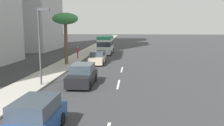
{
  "coord_description": "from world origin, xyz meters",
  "views": [
    {
      "loc": [
        -4.46,
        -1.07,
        4.85
      ],
      "look_at": [
        17.46,
        0.74,
        1.41
      ],
      "focal_mm": 38.47,
      "sensor_mm": 36.0,
      "label": 1
    }
  ],
  "objects_px": {
    "pedestrian_near_lamp": "(78,52)",
    "street_lamp": "(41,37)",
    "palm_tree": "(65,20)",
    "car_lead": "(98,58)",
    "minibus_second": "(106,44)",
    "car_fourth": "(82,75)",
    "car_third": "(34,120)"
  },
  "relations": [
    {
      "from": "car_fourth",
      "to": "street_lamp",
      "type": "bearing_deg",
      "value": -75.44
    },
    {
      "from": "car_fourth",
      "to": "palm_tree",
      "type": "bearing_deg",
      "value": -157.43
    },
    {
      "from": "pedestrian_near_lamp",
      "to": "palm_tree",
      "type": "distance_m",
      "value": 6.71
    },
    {
      "from": "car_lead",
      "to": "car_third",
      "type": "bearing_deg",
      "value": 0.35
    },
    {
      "from": "minibus_second",
      "to": "palm_tree",
      "type": "bearing_deg",
      "value": -16.08
    },
    {
      "from": "minibus_second",
      "to": "car_third",
      "type": "relative_size",
      "value": 1.44
    },
    {
      "from": "car_lead",
      "to": "pedestrian_near_lamp",
      "type": "xyz_separation_m",
      "value": [
        3.61,
        3.43,
        0.33
      ]
    },
    {
      "from": "pedestrian_near_lamp",
      "to": "palm_tree",
      "type": "bearing_deg",
      "value": 18.5
    },
    {
      "from": "car_fourth",
      "to": "minibus_second",
      "type": "bearing_deg",
      "value": -178.79
    },
    {
      "from": "car_fourth",
      "to": "palm_tree",
      "type": "xyz_separation_m",
      "value": [
        9.6,
        3.99,
        4.69
      ]
    },
    {
      "from": "car_lead",
      "to": "pedestrian_near_lamp",
      "type": "distance_m",
      "value": 4.99
    },
    {
      "from": "car_third",
      "to": "car_fourth",
      "type": "height_order",
      "value": "car_fourth"
    },
    {
      "from": "car_lead",
      "to": "street_lamp",
      "type": "distance_m",
      "value": 12.59
    },
    {
      "from": "palm_tree",
      "to": "pedestrian_near_lamp",
      "type": "bearing_deg",
      "value": -2.99
    },
    {
      "from": "minibus_second",
      "to": "palm_tree",
      "type": "height_order",
      "value": "palm_tree"
    },
    {
      "from": "car_fourth",
      "to": "pedestrian_near_lamp",
      "type": "distance_m",
      "value": 15.13
    },
    {
      "from": "car_fourth",
      "to": "palm_tree",
      "type": "height_order",
      "value": "palm_tree"
    },
    {
      "from": "car_lead",
      "to": "car_fourth",
      "type": "distance_m",
      "value": 11.06
    },
    {
      "from": "minibus_second",
      "to": "street_lamp",
      "type": "xyz_separation_m",
      "value": [
        -22.65,
        2.62,
        2.29
      ]
    },
    {
      "from": "car_third",
      "to": "pedestrian_near_lamp",
      "type": "bearing_deg",
      "value": -171.62
    },
    {
      "from": "pedestrian_near_lamp",
      "to": "street_lamp",
      "type": "height_order",
      "value": "street_lamp"
    },
    {
      "from": "pedestrian_near_lamp",
      "to": "car_fourth",
      "type": "bearing_deg",
      "value": 35.74
    },
    {
      "from": "car_fourth",
      "to": "pedestrian_near_lamp",
      "type": "xyz_separation_m",
      "value": [
        14.66,
        3.73,
        0.29
      ]
    },
    {
      "from": "car_third",
      "to": "street_lamp",
      "type": "relative_size",
      "value": 0.74
    },
    {
      "from": "car_fourth",
      "to": "street_lamp",
      "type": "distance_m",
      "value": 4.47
    },
    {
      "from": "street_lamp",
      "to": "pedestrian_near_lamp",
      "type": "bearing_deg",
      "value": 2.38
    },
    {
      "from": "car_lead",
      "to": "minibus_second",
      "type": "distance_m",
      "value": 10.83
    },
    {
      "from": "car_fourth",
      "to": "palm_tree",
      "type": "distance_m",
      "value": 11.4
    },
    {
      "from": "car_fourth",
      "to": "street_lamp",
      "type": "relative_size",
      "value": 0.74
    },
    {
      "from": "palm_tree",
      "to": "street_lamp",
      "type": "distance_m",
      "value": 10.55
    },
    {
      "from": "car_lead",
      "to": "street_lamp",
      "type": "bearing_deg",
      "value": -13.22
    },
    {
      "from": "pedestrian_near_lamp",
      "to": "street_lamp",
      "type": "bearing_deg",
      "value": 23.87
    }
  ]
}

